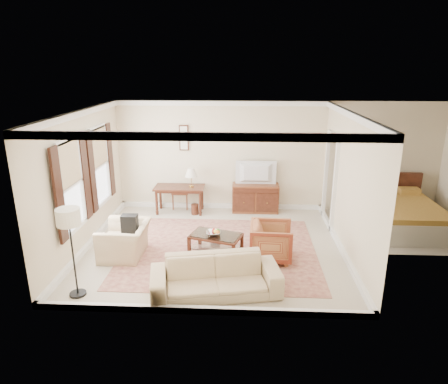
# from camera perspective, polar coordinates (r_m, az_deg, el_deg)

# --- Properties ---
(room_shell) EXTENTS (5.51, 5.01, 2.91)m
(room_shell) POSITION_cam_1_polar(r_m,az_deg,el_deg) (8.02, -1.55, 8.39)
(room_shell) COLOR beige
(room_shell) RESTS_ON ground
(annex_bedroom) EXTENTS (3.00, 2.70, 2.90)m
(annex_bedroom) POSITION_cam_1_polar(r_m,az_deg,el_deg) (10.42, 24.59, -3.19)
(annex_bedroom) COLOR beige
(annex_bedroom) RESTS_ON ground
(window_front) EXTENTS (0.12, 1.56, 1.80)m
(window_front) POSITION_cam_1_polar(r_m,az_deg,el_deg) (8.23, -21.00, 0.85)
(window_front) COLOR #CCB284
(window_front) RESTS_ON room_shell
(window_rear) EXTENTS (0.12, 1.56, 1.80)m
(window_rear) POSITION_cam_1_polar(r_m,az_deg,el_deg) (9.66, -17.30, 3.62)
(window_rear) COLOR #CCB284
(window_rear) RESTS_ON room_shell
(doorway) EXTENTS (0.10, 1.12, 2.25)m
(doorway) POSITION_cam_1_polar(r_m,az_deg,el_deg) (9.99, 14.90, 1.46)
(doorway) COLOR white
(doorway) RESTS_ON room_shell
(rug) EXTENTS (4.07, 3.49, 0.01)m
(rug) POSITION_cam_1_polar(r_m,az_deg,el_deg) (8.59, -0.66, -8.28)
(rug) COLOR maroon
(rug) RESTS_ON room_shell
(writing_desk) EXTENTS (1.30, 0.65, 0.71)m
(writing_desk) POSITION_cam_1_polar(r_m,az_deg,el_deg) (10.59, -6.38, 0.20)
(writing_desk) COLOR #522617
(writing_desk) RESTS_ON room_shell
(desk_chair) EXTENTS (0.48, 0.48, 1.05)m
(desk_chair) POSITION_cam_1_polar(r_m,az_deg,el_deg) (10.95, -6.22, 0.38)
(desk_chair) COLOR brown
(desk_chair) RESTS_ON room_shell
(desk_lamp) EXTENTS (0.32, 0.32, 0.50)m
(desk_lamp) POSITION_cam_1_polar(r_m,az_deg,el_deg) (10.44, -4.70, 2.06)
(desk_lamp) COLOR silver
(desk_lamp) RESTS_ON writing_desk
(framed_prints) EXTENTS (0.25, 0.04, 0.68)m
(framed_prints) POSITION_cam_1_polar(r_m,az_deg,el_deg) (10.64, -5.75, 7.73)
(framed_prints) COLOR #522617
(framed_prints) RESTS_ON room_shell
(sideboard) EXTENTS (1.22, 0.47, 0.75)m
(sideboard) POSITION_cam_1_polar(r_m,az_deg,el_deg) (10.68, 4.49, -0.85)
(sideboard) COLOR brown
(sideboard) RESTS_ON room_shell
(tv) EXTENTS (1.02, 0.59, 0.13)m
(tv) POSITION_cam_1_polar(r_m,az_deg,el_deg) (10.42, 4.61, 3.73)
(tv) COLOR black
(tv) RESTS_ON sideboard
(coffee_table) EXTENTS (1.16, 0.88, 0.44)m
(coffee_table) POSITION_cam_1_polar(r_m,az_deg,el_deg) (8.32, -1.18, -6.70)
(coffee_table) COLOR #522617
(coffee_table) RESTS_ON room_shell
(fruit_bowl) EXTENTS (0.42, 0.42, 0.10)m
(fruit_bowl) POSITION_cam_1_polar(r_m,az_deg,el_deg) (8.23, -1.54, -5.80)
(fruit_bowl) COLOR silver
(fruit_bowl) RESTS_ON coffee_table
(book_a) EXTENTS (0.28, 0.05, 0.38)m
(book_a) POSITION_cam_1_polar(r_m,az_deg,el_deg) (8.55, -1.96, -7.18)
(book_a) COLOR brown
(book_a) RESTS_ON coffee_table
(book_b) EXTENTS (0.23, 0.20, 0.38)m
(book_b) POSITION_cam_1_polar(r_m,az_deg,el_deg) (8.23, 0.22, -8.24)
(book_b) COLOR brown
(book_b) RESTS_ON coffee_table
(striped_armchair) EXTENTS (0.81, 0.86, 0.84)m
(striped_armchair) POSITION_cam_1_polar(r_m,az_deg,el_deg) (8.12, 6.76, -6.79)
(striped_armchair) COLOR maroon
(striped_armchair) RESTS_ON room_shell
(club_armchair) EXTENTS (0.69, 1.06, 0.93)m
(club_armchair) POSITION_cam_1_polar(r_m,az_deg,el_deg) (8.43, -14.03, -5.95)
(club_armchair) COLOR #C7B686
(club_armchair) RESTS_ON room_shell
(backpack) EXTENTS (0.22, 0.32, 0.40)m
(backpack) POSITION_cam_1_polar(r_m,az_deg,el_deg) (8.37, -13.33, -4.25)
(backpack) COLOR black
(backpack) RESTS_ON club_armchair
(sofa) EXTENTS (2.28, 1.05, 0.86)m
(sofa) POSITION_cam_1_polar(r_m,az_deg,el_deg) (6.91, -1.23, -11.21)
(sofa) COLOR #C7B686
(sofa) RESTS_ON room_shell
(floor_lamp) EXTENTS (0.39, 0.39, 1.58)m
(floor_lamp) POSITION_cam_1_polar(r_m,az_deg,el_deg) (6.95, -21.26, -4.22)
(floor_lamp) COLOR black
(floor_lamp) RESTS_ON room_shell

